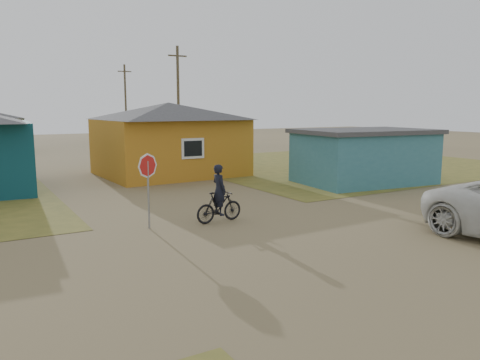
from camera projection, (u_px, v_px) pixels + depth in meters
name	position (u px, v px, depth m)	size (l,w,h in m)	color
ground	(282.00, 244.00, 12.48)	(120.00, 120.00, 0.00)	olive
grass_ne	(340.00, 164.00, 30.58)	(20.00, 18.00, 0.00)	olive
house_yellow	(169.00, 138.00, 25.35)	(7.72, 6.76, 3.90)	#BC791C
shed_turquoise	(364.00, 156.00, 22.59)	(6.71, 4.93, 2.60)	teal
house_beige_east	(143.00, 124.00, 51.27)	(6.95, 6.05, 3.60)	tan
utility_pole_near	(178.00, 101.00, 33.84)	(1.40, 0.20, 8.00)	brown
utility_pole_far	(126.00, 103.00, 47.96)	(1.40, 0.20, 8.00)	brown
stop_sign	(148.00, 173.00, 13.85)	(0.75, 0.06, 2.28)	gray
cyclist	(219.00, 201.00, 14.82)	(1.67, 0.62, 1.85)	black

